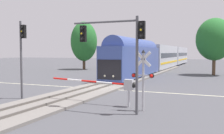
% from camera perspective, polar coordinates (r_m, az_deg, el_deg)
% --- Properties ---
extents(ground_plane, '(220.00, 220.00, 0.00)m').
position_cam_1_polar(ground_plane, '(24.75, -3.23, -4.91)').
color(ground_plane, '#47474C').
extents(road_centre_stripe, '(44.00, 0.20, 0.01)m').
position_cam_1_polar(road_centre_stripe, '(24.75, -3.23, -4.90)').
color(road_centre_stripe, beige).
rests_on(road_centre_stripe, ground).
extents(railway_track, '(4.40, 80.00, 0.32)m').
position_cam_1_polar(railway_track, '(24.74, -3.23, -4.69)').
color(railway_track, slate).
rests_on(railway_track, ground).
extents(commuter_train, '(3.04, 61.20, 5.16)m').
position_cam_1_polar(commuter_train, '(54.44, 11.40, 2.45)').
color(commuter_train, '#384C93').
rests_on(commuter_train, railway_track).
extents(crossing_gate_near, '(6.41, 0.40, 1.80)m').
position_cam_1_polar(crossing_gate_near, '(16.71, 1.28, -4.02)').
color(crossing_gate_near, '#B7B7BC').
rests_on(crossing_gate_near, ground).
extents(crossing_signal_mast, '(1.36, 0.44, 3.73)m').
position_cam_1_polar(crossing_signal_mast, '(15.28, 7.03, -1.49)').
color(crossing_signal_mast, '#B2B2B7').
rests_on(crossing_signal_mast, ground).
extents(traffic_signal_median, '(0.53, 0.38, 5.91)m').
position_cam_1_polar(traffic_signal_median, '(20.29, -19.66, 4.26)').
color(traffic_signal_median, '#4C4C51').
rests_on(traffic_signal_median, ground).
extents(traffic_signal_near_right, '(4.50, 0.38, 5.60)m').
position_cam_1_polar(traffic_signal_near_right, '(14.66, 1.34, 5.91)').
color(traffic_signal_near_right, '#4C4C51').
rests_on(traffic_signal_near_right, ground).
extents(oak_far_right, '(5.50, 5.50, 8.76)m').
position_cam_1_polar(oak_far_right, '(41.76, 22.13, 5.80)').
color(oak_far_right, brown).
rests_on(oak_far_right, ground).
extents(pine_left_background, '(5.38, 5.38, 9.77)m').
position_cam_1_polar(pine_left_background, '(52.07, -6.37, 5.76)').
color(pine_left_background, '#4C3828').
rests_on(pine_left_background, ground).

